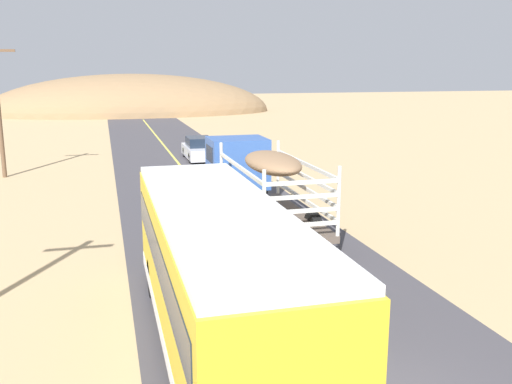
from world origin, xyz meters
TOP-DOWN VIEW (x-y plane):
  - livestock_truck at (1.22, 13.77)m, footprint 2.53×9.70m
  - bus at (-2.27, 2.80)m, footprint 2.54×10.00m
  - car_far at (1.56, 28.38)m, footprint 1.80×4.40m
  - distant_hill at (-0.71, 70.01)m, footprint 37.58×19.87m

SIDE VIEW (x-z plane):
  - distant_hill at x=-0.71m, z-range -5.14..5.14m
  - car_far at x=1.56m, z-range -0.04..1.42m
  - bus at x=-2.27m, z-range 0.14..3.35m
  - livestock_truck at x=1.22m, z-range 0.28..3.30m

